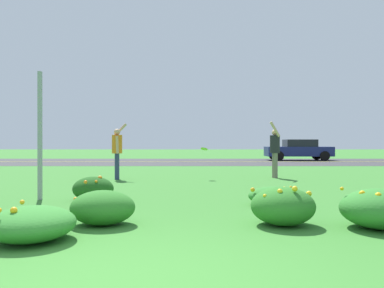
% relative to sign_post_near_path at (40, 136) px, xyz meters
% --- Properties ---
extents(ground_plane, '(120.00, 120.00, 0.00)m').
position_rel_sign_post_near_path_xyz_m(ground_plane, '(2.61, 5.99, -1.37)').
color(ground_plane, '#387A2D').
extents(highway_strip, '(120.00, 9.68, 0.01)m').
position_rel_sign_post_near_path_xyz_m(highway_strip, '(2.61, 17.21, -1.37)').
color(highway_strip, '#38383A').
rests_on(highway_strip, ground).
extents(highway_center_stripe, '(120.00, 0.16, 0.00)m').
position_rel_sign_post_near_path_xyz_m(highway_center_stripe, '(2.61, 17.21, -1.37)').
color(highway_center_stripe, yellow).
rests_on(highway_center_stripe, ground).
extents(daylily_clump_front_center, '(0.85, 0.81, 0.53)m').
position_rel_sign_post_near_path_xyz_m(daylily_clump_front_center, '(1.19, -0.19, -1.12)').
color(daylily_clump_front_center, '#1E5619').
rests_on(daylily_clump_front_center, ground).
extents(daylily_clump_mid_right, '(1.02, 0.84, 0.39)m').
position_rel_sign_post_near_path_xyz_m(daylily_clump_mid_right, '(4.87, -0.78, -1.19)').
color(daylily_clump_mid_right, '#337F2D').
rests_on(daylily_clump_mid_right, ground).
extents(daylily_clump_front_left, '(1.14, 1.10, 0.57)m').
position_rel_sign_post_near_path_xyz_m(daylily_clump_front_left, '(5.94, -2.89, -1.09)').
color(daylily_clump_front_left, '#337F2D').
rests_on(daylily_clump_front_left, ground).
extents(daylily_clump_mid_left, '(0.96, 0.85, 0.51)m').
position_rel_sign_post_near_path_xyz_m(daylily_clump_mid_left, '(1.94, -2.64, -1.12)').
color(daylily_clump_mid_left, '#2D7526').
rests_on(daylily_clump_mid_left, ground).
extents(daylily_clump_front_right, '(0.95, 0.94, 0.61)m').
position_rel_sign_post_near_path_xyz_m(daylily_clump_front_right, '(4.61, -2.66, -1.09)').
color(daylily_clump_front_right, '#2D7526').
rests_on(daylily_clump_front_right, ground).
extents(daylily_clump_near_camera, '(1.08, 1.15, 0.48)m').
position_rel_sign_post_near_path_xyz_m(daylily_clump_near_camera, '(1.27, -3.62, -1.16)').
color(daylily_clump_near_camera, '#337F2D').
rests_on(daylily_clump_near_camera, ground).
extents(sign_post_near_path, '(0.07, 0.10, 2.75)m').
position_rel_sign_post_near_path_xyz_m(sign_post_near_path, '(0.00, 0.00, 0.00)').
color(sign_post_near_path, '#93969B').
rests_on(sign_post_near_path, ground).
extents(person_thrower_orange_shirt, '(0.48, 0.52, 1.89)m').
position_rel_sign_post_near_path_xyz_m(person_thrower_orange_shirt, '(0.76, 4.77, -0.36)').
color(person_thrower_orange_shirt, orange).
rests_on(person_thrower_orange_shirt, ground).
extents(person_catcher_dark_shirt, '(0.40, 0.51, 1.96)m').
position_rel_sign_post_near_path_xyz_m(person_catcher_dark_shirt, '(6.14, 5.33, -0.36)').
color(person_catcher_dark_shirt, '#232328').
rests_on(person_catcher_dark_shirt, ground).
extents(frisbee_lime, '(0.25, 0.23, 0.13)m').
position_rel_sign_post_near_path_xyz_m(frisbee_lime, '(3.67, 4.90, -0.36)').
color(frisbee_lime, '#8CD133').
extents(car_navy_center_left, '(4.50, 2.00, 1.45)m').
position_rel_sign_post_near_path_xyz_m(car_navy_center_left, '(10.72, 19.39, -0.63)').
color(car_navy_center_left, navy).
rests_on(car_navy_center_left, ground).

